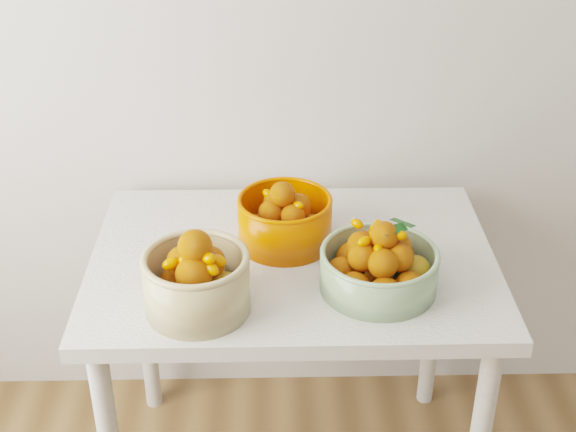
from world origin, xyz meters
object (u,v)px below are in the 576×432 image
table (293,287)px  bowl_orange (285,219)px  bowl_cream (197,280)px  bowl_green (379,266)px

table → bowl_orange: bowl_orange is taller
table → bowl_cream: (-0.22, -0.21, 0.17)m
bowl_green → bowl_orange: 0.29m
bowl_cream → bowl_orange: 0.34m
bowl_green → table: bearing=144.3°
table → bowl_cream: size_ratio=3.79×
bowl_green → bowl_orange: bearing=136.3°
bowl_cream → table: bearing=44.7°
table → bowl_green: size_ratio=3.16×
bowl_orange → table: bearing=-73.6°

